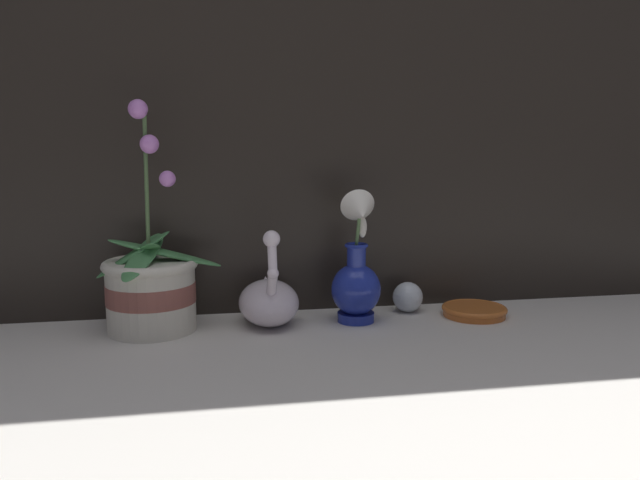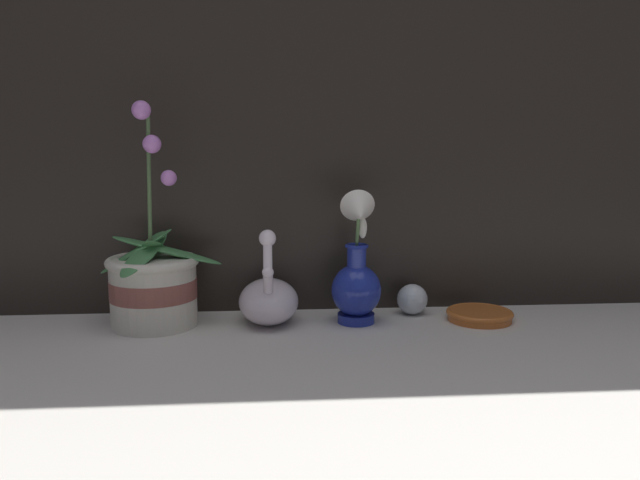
{
  "view_description": "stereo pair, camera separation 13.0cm",
  "coord_description": "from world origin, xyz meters",
  "px_view_note": "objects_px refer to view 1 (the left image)",
  "views": [
    {
      "loc": [
        -0.22,
        -1.16,
        0.38
      ],
      "look_at": [
        0.01,
        0.1,
        0.18
      ],
      "focal_mm": 35.0,
      "sensor_mm": 36.0,
      "label": 1
    },
    {
      "loc": [
        -0.09,
        -1.18,
        0.38
      ],
      "look_at": [
        0.01,
        0.1,
        0.18
      ],
      "focal_mm": 35.0,
      "sensor_mm": 36.0,
      "label": 2
    }
  ],
  "objects_px": {
    "amber_dish": "(474,310)",
    "swan_figurine": "(269,300)",
    "blue_vase": "(357,277)",
    "glass_sphere": "(408,297)",
    "orchid_potted_plant": "(151,286)"
  },
  "relations": [
    {
      "from": "orchid_potted_plant",
      "to": "blue_vase",
      "type": "distance_m",
      "value": 0.42
    },
    {
      "from": "blue_vase",
      "to": "amber_dish",
      "type": "xyz_separation_m",
      "value": [
        0.27,
        -0.0,
        -0.08
      ]
    },
    {
      "from": "swan_figurine",
      "to": "glass_sphere",
      "type": "distance_m",
      "value": 0.32
    },
    {
      "from": "orchid_potted_plant",
      "to": "blue_vase",
      "type": "relative_size",
      "value": 1.63
    },
    {
      "from": "amber_dish",
      "to": "swan_figurine",
      "type": "bearing_deg",
      "value": 177.6
    },
    {
      "from": "glass_sphere",
      "to": "amber_dish",
      "type": "relative_size",
      "value": 0.48
    },
    {
      "from": "swan_figurine",
      "to": "glass_sphere",
      "type": "relative_size",
      "value": 3.09
    },
    {
      "from": "swan_figurine",
      "to": "glass_sphere",
      "type": "bearing_deg",
      "value": 7.27
    },
    {
      "from": "swan_figurine",
      "to": "amber_dish",
      "type": "relative_size",
      "value": 1.48
    },
    {
      "from": "blue_vase",
      "to": "glass_sphere",
      "type": "distance_m",
      "value": 0.16
    },
    {
      "from": "glass_sphere",
      "to": "swan_figurine",
      "type": "bearing_deg",
      "value": -172.73
    },
    {
      "from": "orchid_potted_plant",
      "to": "glass_sphere",
      "type": "height_order",
      "value": "orchid_potted_plant"
    },
    {
      "from": "orchid_potted_plant",
      "to": "swan_figurine",
      "type": "bearing_deg",
      "value": 0.7
    },
    {
      "from": "blue_vase",
      "to": "glass_sphere",
      "type": "relative_size",
      "value": 4.17
    },
    {
      "from": "swan_figurine",
      "to": "amber_dish",
      "type": "distance_m",
      "value": 0.45
    }
  ]
}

